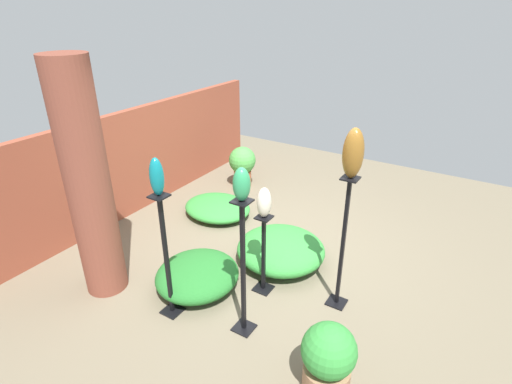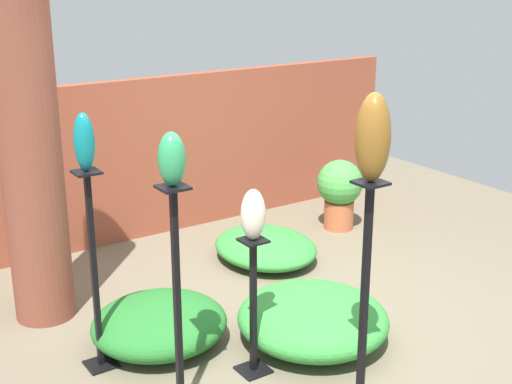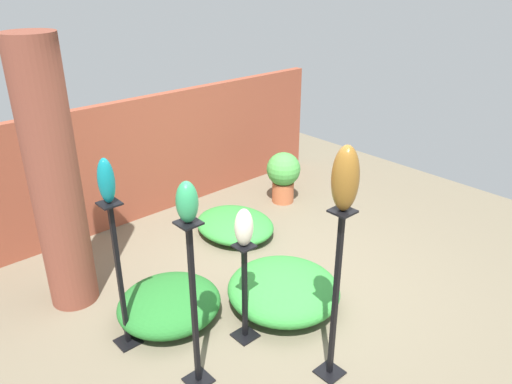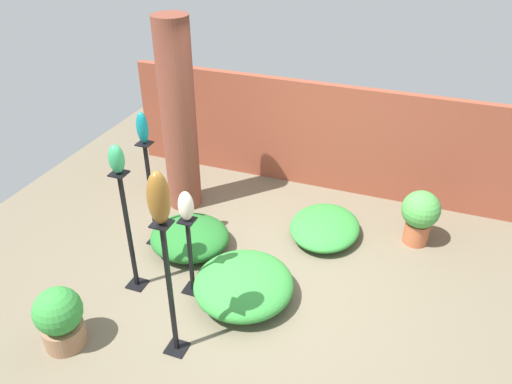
{
  "view_description": "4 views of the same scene",
  "coord_description": "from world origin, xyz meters",
  "px_view_note": "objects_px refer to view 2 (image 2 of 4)",
  "views": [
    {
      "loc": [
        -3.8,
        -2.21,
        2.99
      ],
      "look_at": [
        -0.02,
        0.14,
        0.84
      ],
      "focal_mm": 28.0,
      "sensor_mm": 36.0,
      "label": 1
    },
    {
      "loc": [
        -2.98,
        -3.84,
        2.61
      ],
      "look_at": [
        -0.22,
        0.27,
        1.01
      ],
      "focal_mm": 50.0,
      "sensor_mm": 36.0,
      "label": 2
    },
    {
      "loc": [
        -2.96,
        -3.05,
        3.06
      ],
      "look_at": [
        -0.2,
        0.01,
        1.16
      ],
      "focal_mm": 35.0,
      "sensor_mm": 36.0,
      "label": 3
    },
    {
      "loc": [
        1.42,
        -3.99,
        3.85
      ],
      "look_at": [
        -0.2,
        0.38,
        0.94
      ],
      "focal_mm": 35.0,
      "sensor_mm": 36.0,
      "label": 4
    }
  ],
  "objects_px": {
    "art_vase_bronze": "(373,138)",
    "brick_pillar": "(31,155)",
    "pedestal_jade": "(178,314)",
    "pedestal_bronze": "(364,316)",
    "potted_plant_mid_right": "(340,189)",
    "pedestal_ivory": "(253,313)",
    "art_vase_jade": "(172,159)",
    "art_vase_ivory": "(253,214)",
    "art_vase_teal": "(84,142)",
    "pedestal_teal": "(95,280)"
  },
  "relations": [
    {
      "from": "pedestal_bronze",
      "to": "potted_plant_mid_right",
      "type": "height_order",
      "value": "pedestal_bronze"
    },
    {
      "from": "pedestal_bronze",
      "to": "art_vase_teal",
      "type": "bearing_deg",
      "value": 126.1
    },
    {
      "from": "pedestal_jade",
      "to": "art_vase_teal",
      "type": "bearing_deg",
      "value": 104.15
    },
    {
      "from": "pedestal_teal",
      "to": "art_vase_jade",
      "type": "bearing_deg",
      "value": -75.85
    },
    {
      "from": "art_vase_jade",
      "to": "art_vase_ivory",
      "type": "relative_size",
      "value": 0.91
    },
    {
      "from": "brick_pillar",
      "to": "art_vase_jade",
      "type": "bearing_deg",
      "value": -81.1
    },
    {
      "from": "brick_pillar",
      "to": "art_vase_teal",
      "type": "xyz_separation_m",
      "value": [
        0.07,
        -0.93,
        0.28
      ]
    },
    {
      "from": "art_vase_teal",
      "to": "brick_pillar",
      "type": "bearing_deg",
      "value": 94.35
    },
    {
      "from": "pedestal_teal",
      "to": "art_vase_bronze",
      "type": "height_order",
      "value": "art_vase_bronze"
    },
    {
      "from": "art_vase_jade",
      "to": "art_vase_bronze",
      "type": "xyz_separation_m",
      "value": [
        0.85,
        -0.65,
        0.14
      ]
    },
    {
      "from": "potted_plant_mid_right",
      "to": "art_vase_bronze",
      "type": "bearing_deg",
      "value": -128.03
    },
    {
      "from": "art_vase_jade",
      "to": "potted_plant_mid_right",
      "type": "bearing_deg",
      "value": 33.79
    },
    {
      "from": "potted_plant_mid_right",
      "to": "art_vase_jade",
      "type": "bearing_deg",
      "value": -146.21
    },
    {
      "from": "brick_pillar",
      "to": "pedestal_teal",
      "type": "xyz_separation_m",
      "value": [
        0.07,
        -0.93,
        -0.65
      ]
    },
    {
      "from": "art_vase_ivory",
      "to": "potted_plant_mid_right",
      "type": "distance_m",
      "value": 2.92
    },
    {
      "from": "art_vase_ivory",
      "to": "pedestal_bronze",
      "type": "bearing_deg",
      "value": -74.42
    },
    {
      "from": "pedestal_bronze",
      "to": "art_vase_bronze",
      "type": "bearing_deg",
      "value": 0.0
    },
    {
      "from": "art_vase_ivory",
      "to": "potted_plant_mid_right",
      "type": "xyz_separation_m",
      "value": [
        2.22,
        1.76,
        -0.7
      ]
    },
    {
      "from": "pedestal_teal",
      "to": "art_vase_jade",
      "type": "distance_m",
      "value": 1.26
    },
    {
      "from": "pedestal_jade",
      "to": "pedestal_ivory",
      "type": "xyz_separation_m",
      "value": [
        0.62,
        0.15,
        -0.24
      ]
    },
    {
      "from": "pedestal_ivory",
      "to": "pedestal_bronze",
      "type": "bearing_deg",
      "value": -74.42
    },
    {
      "from": "art_vase_bronze",
      "to": "pedestal_bronze",
      "type": "bearing_deg",
      "value": 0.0
    },
    {
      "from": "pedestal_ivory",
      "to": "art_vase_ivory",
      "type": "height_order",
      "value": "art_vase_ivory"
    },
    {
      "from": "pedestal_jade",
      "to": "pedestal_bronze",
      "type": "relative_size",
      "value": 0.97
    },
    {
      "from": "brick_pillar",
      "to": "art_vase_teal",
      "type": "height_order",
      "value": "brick_pillar"
    },
    {
      "from": "art_vase_bronze",
      "to": "brick_pillar",
      "type": "bearing_deg",
      "value": 115.28
    },
    {
      "from": "art_vase_bronze",
      "to": "pedestal_ivory",
      "type": "bearing_deg",
      "value": 105.58
    },
    {
      "from": "art_vase_bronze",
      "to": "potted_plant_mid_right",
      "type": "distance_m",
      "value": 3.5
    },
    {
      "from": "pedestal_bronze",
      "to": "pedestal_ivory",
      "type": "relative_size",
      "value": 1.58
    },
    {
      "from": "art_vase_bronze",
      "to": "pedestal_jade",
      "type": "bearing_deg",
      "value": 142.47
    },
    {
      "from": "pedestal_jade",
      "to": "art_vase_teal",
      "type": "distance_m",
      "value": 1.2
    },
    {
      "from": "art_vase_teal",
      "to": "pedestal_jade",
      "type": "bearing_deg",
      "value": -75.85
    },
    {
      "from": "pedestal_jade",
      "to": "art_vase_teal",
      "type": "xyz_separation_m",
      "value": [
        -0.2,
        0.78,
        0.89
      ]
    },
    {
      "from": "brick_pillar",
      "to": "pedestal_teal",
      "type": "height_order",
      "value": "brick_pillar"
    },
    {
      "from": "brick_pillar",
      "to": "pedestal_ivory",
      "type": "distance_m",
      "value": 1.99
    },
    {
      "from": "pedestal_teal",
      "to": "potted_plant_mid_right",
      "type": "relative_size",
      "value": 1.92
    },
    {
      "from": "pedestal_ivory",
      "to": "art_vase_ivory",
      "type": "relative_size",
      "value": 2.86
    },
    {
      "from": "brick_pillar",
      "to": "art_vase_jade",
      "type": "relative_size",
      "value": 8.46
    },
    {
      "from": "pedestal_jade",
      "to": "pedestal_teal",
      "type": "xyz_separation_m",
      "value": [
        -0.2,
        0.78,
        -0.04
      ]
    },
    {
      "from": "brick_pillar",
      "to": "art_vase_bronze",
      "type": "xyz_separation_m",
      "value": [
        1.12,
        -2.36,
        0.45
      ]
    },
    {
      "from": "pedestal_jade",
      "to": "pedestal_ivory",
      "type": "distance_m",
      "value": 0.69
    },
    {
      "from": "art_vase_bronze",
      "to": "potted_plant_mid_right",
      "type": "relative_size",
      "value": 0.67
    },
    {
      "from": "art_vase_jade",
      "to": "art_vase_bronze",
      "type": "distance_m",
      "value": 1.08
    },
    {
      "from": "pedestal_bronze",
      "to": "potted_plant_mid_right",
      "type": "relative_size",
      "value": 2.08
    },
    {
      "from": "pedestal_ivory",
      "to": "pedestal_jade",
      "type": "bearing_deg",
      "value": -166.65
    },
    {
      "from": "pedestal_bronze",
      "to": "art_vase_jade",
      "type": "bearing_deg",
      "value": 142.47
    },
    {
      "from": "art_vase_jade",
      "to": "pedestal_ivory",
      "type": "bearing_deg",
      "value": 13.35
    },
    {
      "from": "art_vase_ivory",
      "to": "potted_plant_mid_right",
      "type": "height_order",
      "value": "art_vase_ivory"
    },
    {
      "from": "art_vase_bronze",
      "to": "potted_plant_mid_right",
      "type": "height_order",
      "value": "art_vase_bronze"
    },
    {
      "from": "pedestal_bronze",
      "to": "potted_plant_mid_right",
      "type": "distance_m",
      "value": 3.26
    }
  ]
}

